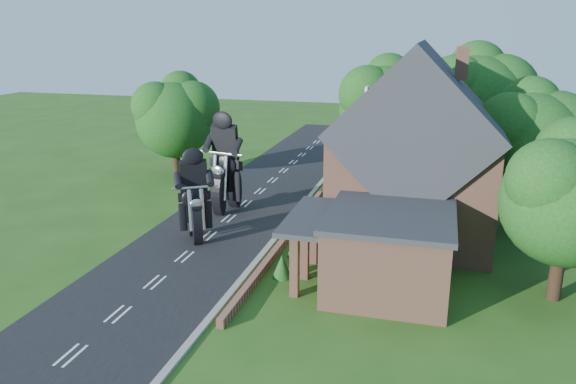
% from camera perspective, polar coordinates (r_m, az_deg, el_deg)
% --- Properties ---
extents(ground, '(120.00, 120.00, 0.00)m').
position_cam_1_polar(ground, '(28.33, -10.47, -6.50)').
color(ground, '#244C15').
rests_on(ground, ground).
extents(road, '(7.00, 80.00, 0.02)m').
position_cam_1_polar(road, '(28.32, -10.47, -6.48)').
color(road, black).
rests_on(road, ground).
extents(kerb, '(0.30, 80.00, 0.12)m').
position_cam_1_polar(kerb, '(27.00, -3.42, -7.28)').
color(kerb, gray).
rests_on(kerb, ground).
extents(garden_wall, '(0.30, 22.00, 0.40)m').
position_cam_1_polar(garden_wall, '(31.22, 0.66, -3.63)').
color(garden_wall, '#99644E').
rests_on(garden_wall, ground).
extents(house, '(9.54, 8.64, 10.24)m').
position_cam_1_polar(house, '(30.12, 12.67, 3.43)').
color(house, '#99644E').
rests_on(house, ground).
extents(annex, '(7.05, 5.94, 3.44)m').
position_cam_1_polar(annex, '(24.42, 9.93, -5.80)').
color(annex, '#99644E').
rests_on(annex, ground).
extents(tree_house_right, '(6.51, 6.00, 8.40)m').
position_cam_1_polar(tree_house_right, '(32.87, 23.82, 5.00)').
color(tree_house_right, black).
rests_on(tree_house_right, ground).
extents(tree_behind_house, '(7.81, 7.20, 10.08)m').
position_cam_1_polar(tree_behind_house, '(39.87, 19.02, 8.79)').
color(tree_behind_house, black).
rests_on(tree_behind_house, ground).
extents(tree_behind_left, '(6.94, 6.40, 9.16)m').
position_cam_1_polar(tree_behind_left, '(40.98, 10.38, 8.90)').
color(tree_behind_left, black).
rests_on(tree_behind_left, ground).
extents(tree_far_road, '(6.08, 5.60, 7.84)m').
position_cam_1_polar(tree_far_road, '(42.28, -11.00, 7.86)').
color(tree_far_road, black).
rests_on(tree_far_road, ground).
extents(shrub_a, '(0.90, 0.90, 1.10)m').
position_cam_1_polar(shrub_a, '(25.47, -0.61, -7.55)').
color(shrub_a, '#133E14').
rests_on(shrub_a, ground).
extents(shrub_b, '(0.90, 0.90, 1.10)m').
position_cam_1_polar(shrub_b, '(27.69, 0.82, -5.53)').
color(shrub_b, '#133E14').
rests_on(shrub_b, ground).
extents(shrub_c, '(0.90, 0.90, 1.10)m').
position_cam_1_polar(shrub_c, '(29.96, 2.02, -3.81)').
color(shrub_c, '#133E14').
rests_on(shrub_c, ground).
extents(shrub_d, '(0.90, 0.90, 1.10)m').
position_cam_1_polar(shrub_d, '(34.59, 3.95, -1.04)').
color(shrub_d, '#133E14').
rests_on(shrub_d, ground).
extents(shrub_e, '(0.90, 0.90, 1.10)m').
position_cam_1_polar(shrub_e, '(36.94, 4.73, 0.08)').
color(shrub_e, '#133E14').
rests_on(shrub_e, ground).
extents(shrub_f, '(0.90, 0.90, 1.10)m').
position_cam_1_polar(shrub_f, '(39.31, 5.41, 1.06)').
color(shrub_f, '#133E14').
rests_on(shrub_f, ground).
extents(motorcycle_lead, '(1.21, 1.58, 1.51)m').
position_cam_1_polar(motorcycle_lead, '(30.08, -9.35, -3.53)').
color(motorcycle_lead, black).
rests_on(motorcycle_lead, ground).
extents(motorcycle_follow, '(0.87, 2.05, 1.85)m').
position_cam_1_polar(motorcycle_follow, '(34.49, -6.23, -0.50)').
color(motorcycle_follow, black).
rests_on(motorcycle_follow, ground).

